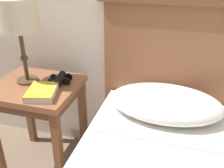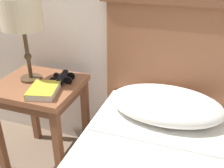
{
  "view_description": "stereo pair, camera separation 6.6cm",
  "coord_description": "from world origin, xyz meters",
  "px_view_note": "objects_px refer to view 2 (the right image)",
  "views": [
    {
      "loc": [
        0.35,
        -0.66,
        1.33
      ],
      "look_at": [
        0.01,
        0.51,
        0.71
      ],
      "focal_mm": 42.0,
      "sensor_mm": 36.0,
      "label": 1
    },
    {
      "loc": [
        0.42,
        -0.64,
        1.33
      ],
      "look_at": [
        0.01,
        0.51,
        0.71
      ],
      "focal_mm": 42.0,
      "sensor_mm": 36.0,
      "label": 2
    }
  ],
  "objects_px": {
    "book_on_nightstand": "(43,90)",
    "table_lamp": "(22,16)",
    "nightstand": "(40,97)",
    "binoculars_pair": "(62,78)"
  },
  "relations": [
    {
      "from": "table_lamp",
      "to": "book_on_nightstand",
      "type": "distance_m",
      "value": 0.44
    },
    {
      "from": "nightstand",
      "to": "table_lamp",
      "type": "relative_size",
      "value": 1.22
    },
    {
      "from": "nightstand",
      "to": "book_on_nightstand",
      "type": "xyz_separation_m",
      "value": [
        0.11,
        -0.11,
        0.12
      ]
    },
    {
      "from": "nightstand",
      "to": "book_on_nightstand",
      "type": "bearing_deg",
      "value": -44.88
    },
    {
      "from": "table_lamp",
      "to": "binoculars_pair",
      "type": "relative_size",
      "value": 3.03
    },
    {
      "from": "nightstand",
      "to": "binoculars_pair",
      "type": "height_order",
      "value": "binoculars_pair"
    },
    {
      "from": "book_on_nightstand",
      "to": "table_lamp",
      "type": "bearing_deg",
      "value": 142.16
    },
    {
      "from": "nightstand",
      "to": "table_lamp",
      "type": "bearing_deg",
      "value": 155.91
    },
    {
      "from": "book_on_nightstand",
      "to": "nightstand",
      "type": "bearing_deg",
      "value": 135.12
    },
    {
      "from": "book_on_nightstand",
      "to": "binoculars_pair",
      "type": "height_order",
      "value": "binoculars_pair"
    }
  ]
}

